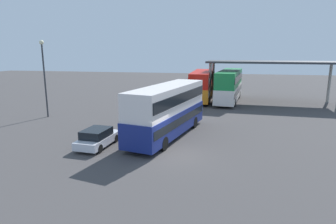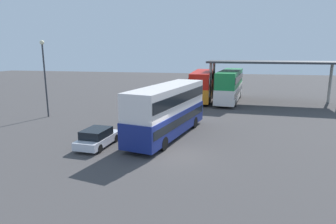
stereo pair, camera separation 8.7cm
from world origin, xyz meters
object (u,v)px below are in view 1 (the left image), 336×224
(double_decker_mid_row, at_px, (229,85))
(parked_hatchback, at_px, (98,138))
(double_decker_near_canopy, at_px, (202,84))
(double_decker_main, at_px, (168,109))
(lamppost_tall, at_px, (44,70))

(double_decker_mid_row, bearing_deg, parked_hatchback, 162.93)
(double_decker_mid_row, bearing_deg, double_decker_near_canopy, 90.74)
(parked_hatchback, xyz_separation_m, double_decker_near_canopy, (5.73, 21.58, 1.54))
(parked_hatchback, height_order, double_decker_near_canopy, double_decker_near_canopy)
(double_decker_near_canopy, height_order, double_decker_mid_row, double_decker_mid_row)
(double_decker_main, height_order, double_decker_mid_row, double_decker_mid_row)
(parked_hatchback, height_order, double_decker_mid_row, double_decker_mid_row)
(parked_hatchback, relative_size, lamppost_tall, 0.52)
(double_decker_near_canopy, bearing_deg, double_decker_mid_row, -95.92)
(parked_hatchback, distance_m, double_decker_near_canopy, 22.38)
(lamppost_tall, bearing_deg, double_decker_mid_row, 35.18)
(parked_hatchback, xyz_separation_m, lamppost_tall, (-9.28, 7.94, 4.27))
(double_decker_main, distance_m, lamppost_tall, 14.68)
(double_decker_mid_row, distance_m, lamppost_tall, 23.10)
(double_decker_near_canopy, distance_m, double_decker_mid_row, 3.77)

